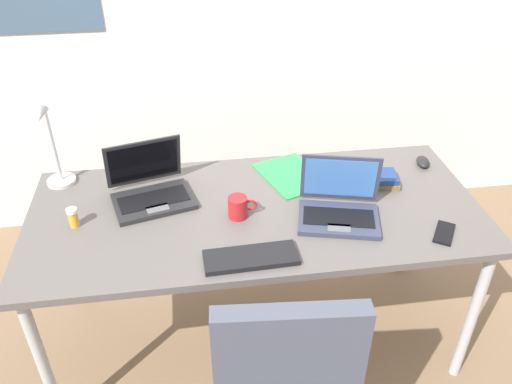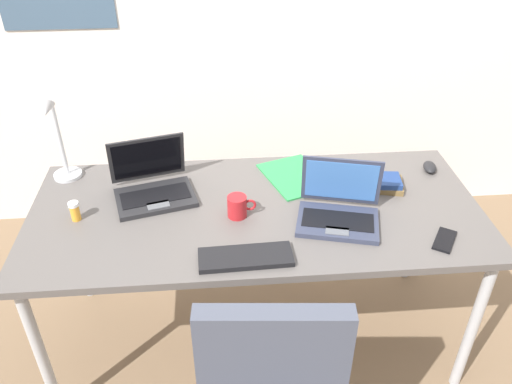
% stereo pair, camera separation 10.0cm
% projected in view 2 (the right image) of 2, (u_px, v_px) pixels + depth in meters
% --- Properties ---
extents(ground_plane, '(12.00, 12.00, 0.00)m').
position_uv_depth(ground_plane, '(256.00, 333.00, 2.48)').
color(ground_plane, '#7A6047').
extents(desk, '(1.80, 0.80, 0.74)m').
position_uv_depth(desk, '(256.00, 220.00, 2.10)').
color(desk, '#595451').
rests_on(desk, ground_plane).
extents(desk_lamp, '(0.12, 0.18, 0.40)m').
position_uv_depth(desk_lamp, '(57.00, 140.00, 2.13)').
color(desk_lamp, silver).
rests_on(desk_lamp, desk).
extents(laptop_front_left, '(0.37, 0.34, 0.23)m').
position_uv_depth(laptop_front_left, '(153.00, 185.00, 2.12)').
color(laptop_front_left, '#232326').
rests_on(laptop_front_left, desk).
extents(laptop_far_corner, '(0.36, 0.31, 0.23)m').
position_uv_depth(laptop_far_corner, '(339.00, 209.00, 1.98)').
color(laptop_far_corner, '#33384C').
rests_on(laptop_far_corner, desk).
extents(external_keyboard, '(0.33, 0.13, 0.02)m').
position_uv_depth(external_keyboard, '(246.00, 257.00, 1.81)').
color(external_keyboard, black).
rests_on(external_keyboard, desk).
extents(computer_mouse, '(0.07, 0.11, 0.03)m').
position_uv_depth(computer_mouse, '(430.00, 167.00, 2.30)').
color(computer_mouse, black).
rests_on(computer_mouse, desk).
extents(cell_phone, '(0.13, 0.15, 0.01)m').
position_uv_depth(cell_phone, '(445.00, 240.00, 1.89)').
color(cell_phone, black).
rests_on(cell_phone, desk).
extents(pill_bottle, '(0.04, 0.04, 0.08)m').
position_uv_depth(pill_bottle, '(75.00, 211.00, 1.98)').
color(pill_bottle, gold).
rests_on(pill_bottle, desk).
extents(book_stack, '(0.20, 0.17, 0.05)m').
position_uv_depth(book_stack, '(382.00, 182.00, 2.18)').
color(book_stack, brown).
rests_on(book_stack, desk).
extents(paper_folder_mid_desk, '(0.32, 0.37, 0.01)m').
position_uv_depth(paper_folder_mid_desk, '(295.00, 176.00, 2.26)').
color(paper_folder_mid_desk, green).
rests_on(paper_folder_mid_desk, desk).
extents(coffee_mug, '(0.11, 0.08, 0.09)m').
position_uv_depth(coffee_mug, '(238.00, 206.00, 2.00)').
color(coffee_mug, '#B21E23').
rests_on(coffee_mug, desk).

